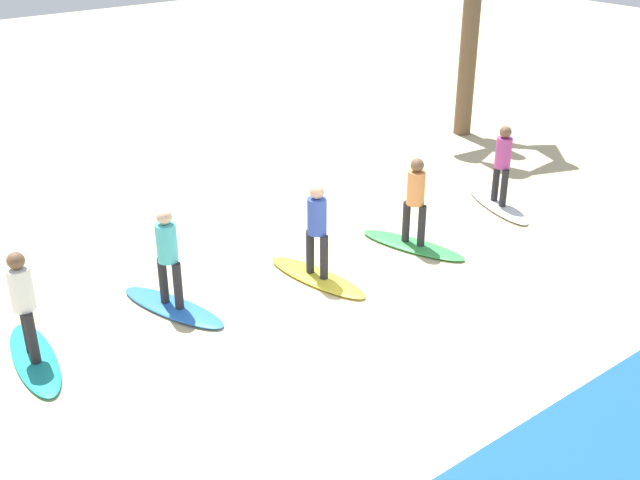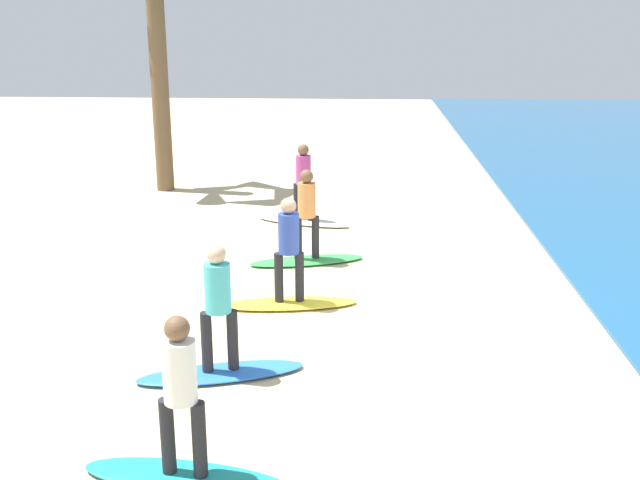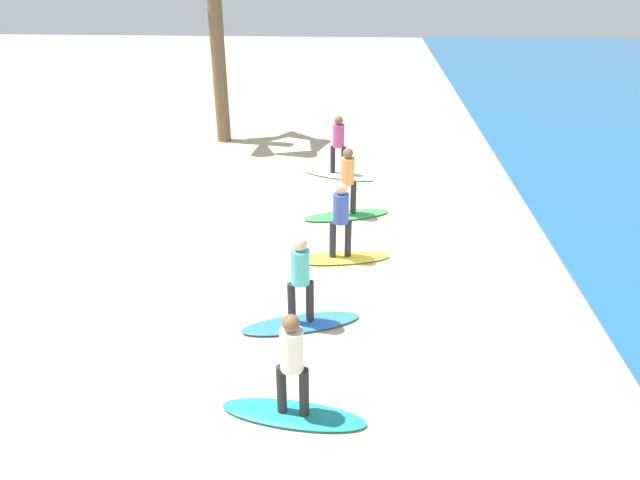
# 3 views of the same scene
# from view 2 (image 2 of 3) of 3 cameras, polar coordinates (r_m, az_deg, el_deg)

# --- Properties ---
(ground_plane) EXTENTS (60.00, 60.00, 0.00)m
(ground_plane) POSITION_cam_2_polar(r_m,az_deg,el_deg) (11.55, 5.63, -5.61)
(ground_plane) COLOR #CCB789
(surfboard_white) EXTENTS (1.21, 2.17, 0.09)m
(surfboard_white) POSITION_cam_2_polar(r_m,az_deg,el_deg) (16.41, -1.24, 1.41)
(surfboard_white) COLOR white
(surfboard_white) RESTS_ON ground
(surfer_white) EXTENTS (0.32, 0.44, 1.64)m
(surfer_white) POSITION_cam_2_polar(r_m,az_deg,el_deg) (16.18, -1.26, 4.80)
(surfer_white) COLOR #232328
(surfer_white) RESTS_ON surfboard_white
(surfboard_green) EXTENTS (1.13, 2.17, 0.09)m
(surfboard_green) POSITION_cam_2_polar(r_m,az_deg,el_deg) (13.81, -0.99, -1.55)
(surfboard_green) COLOR green
(surfboard_green) RESTS_ON ground
(surfer_green) EXTENTS (0.32, 0.45, 1.64)m
(surfer_green) POSITION_cam_2_polar(r_m,az_deg,el_deg) (13.53, -1.01, 2.44)
(surfer_green) COLOR #232328
(surfer_green) RESTS_ON surfboard_green
(surfboard_yellow) EXTENTS (0.88, 2.16, 0.09)m
(surfboard_yellow) POSITION_cam_2_polar(r_m,az_deg,el_deg) (11.81, -2.31, -4.79)
(surfboard_yellow) COLOR yellow
(surfboard_yellow) RESTS_ON ground
(surfer_yellow) EXTENTS (0.32, 0.46, 1.64)m
(surfer_yellow) POSITION_cam_2_polar(r_m,az_deg,el_deg) (11.49, -2.36, -0.19)
(surfer_yellow) COLOR #232328
(surfer_yellow) RESTS_ON surfboard_yellow
(surfboard_blue) EXTENTS (1.13, 2.17, 0.09)m
(surfboard_blue) POSITION_cam_2_polar(r_m,az_deg,el_deg) (9.72, -7.45, -9.87)
(surfboard_blue) COLOR blue
(surfboard_blue) RESTS_ON ground
(surfer_blue) EXTENTS (0.32, 0.45, 1.64)m
(surfer_blue) POSITION_cam_2_polar(r_m,az_deg,el_deg) (9.32, -7.68, -4.41)
(surfer_blue) COLOR #232328
(surfer_blue) RESTS_ON surfboard_blue
(surfboard_teal) EXTENTS (0.85, 2.16, 0.09)m
(surfboard_teal) POSITION_cam_2_polar(r_m,az_deg,el_deg) (7.82, -10.07, -17.16)
(surfboard_teal) COLOR teal
(surfboard_teal) RESTS_ON ground
(surfer_teal) EXTENTS (0.32, 0.46, 1.64)m
(surfer_teal) POSITION_cam_2_polar(r_m,az_deg,el_deg) (7.32, -10.47, -10.69)
(surfer_teal) COLOR #232328
(surfer_teal) RESTS_ON surfboard_teal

